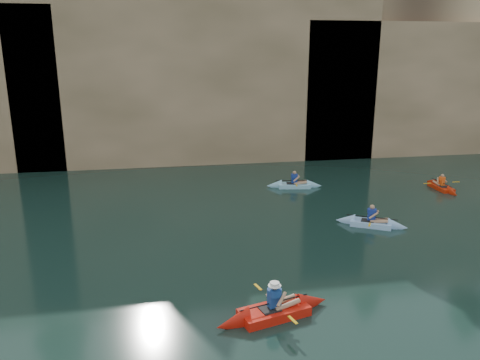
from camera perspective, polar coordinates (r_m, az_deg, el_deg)
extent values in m
cube|color=tan|center=(39.42, -8.70, 13.09)|extent=(70.00, 16.00, 12.00)
cube|color=tan|center=(32.18, -4.61, 12.22)|extent=(24.00, 2.40, 11.40)
cube|color=tan|center=(39.59, 26.12, 10.18)|extent=(26.00, 2.40, 9.84)
cube|color=black|center=(31.98, -15.11, 4.32)|extent=(3.50, 1.00, 3.20)
cube|color=black|center=(33.67, 9.39, 6.29)|extent=(5.00, 1.00, 4.50)
cube|color=red|center=(14.04, 4.17, -15.71)|extent=(2.91, 1.56, 0.32)
cone|color=red|center=(14.65, 8.78, -14.44)|extent=(1.16, 1.06, 0.83)
cone|color=red|center=(13.53, -0.89, -16.97)|extent=(1.16, 1.06, 0.83)
cube|color=black|center=(13.92, 3.62, -15.40)|extent=(0.67, 0.64, 0.04)
cube|color=navy|center=(13.83, 4.20, -14.16)|extent=(0.41, 0.32, 0.53)
sphere|color=tan|center=(13.64, 4.23, -12.77)|extent=(0.22, 0.22, 0.22)
cylinder|color=black|center=(13.89, 4.19, -14.65)|extent=(2.15, 0.61, 0.04)
cube|color=gold|center=(14.67, 2.21, -12.90)|extent=(0.19, 0.43, 0.02)
cube|color=gold|center=(13.15, 6.44, -16.58)|extent=(0.19, 0.43, 0.02)
cylinder|color=white|center=(13.62, 4.24, -12.61)|extent=(0.38, 0.38, 0.11)
cube|color=#98C9FF|center=(21.44, 15.68, -5.08)|extent=(2.44, 1.86, 0.27)
cone|color=#98C9FF|center=(21.41, 18.68, -5.35)|extent=(1.10, 1.06, 0.74)
cone|color=#98C9FF|center=(21.53, 12.71, -4.79)|extent=(1.10, 1.06, 0.74)
cube|color=black|center=(21.41, 15.30, -4.78)|extent=(0.71, 0.67, 0.04)
cube|color=navy|center=(21.31, 15.76, -4.09)|extent=(0.40, 0.36, 0.49)
sphere|color=tan|center=(21.20, 15.83, -3.19)|extent=(0.21, 0.21, 0.21)
cylinder|color=black|center=(21.35, 15.74, -4.38)|extent=(1.90, 1.12, 0.04)
cube|color=gold|center=(22.28, 15.94, -3.57)|extent=(0.28, 0.40, 0.02)
cube|color=gold|center=(20.42, 15.51, -5.27)|extent=(0.28, 0.40, 0.02)
cube|color=red|center=(28.44, 23.31, -0.80)|extent=(0.71, 2.29, 0.24)
cone|color=red|center=(29.31, 22.20, -0.23)|extent=(0.67, 0.81, 0.66)
cone|color=red|center=(27.58, 24.50, -1.41)|extent=(0.67, 0.81, 0.66)
cube|color=black|center=(28.30, 23.49, -0.71)|extent=(0.42, 0.55, 0.04)
cube|color=#FF5915|center=(28.35, 23.39, -0.13)|extent=(0.20, 0.30, 0.44)
sphere|color=tan|center=(28.28, 23.45, 0.49)|extent=(0.18, 0.18, 0.18)
cylinder|color=black|center=(28.37, 23.37, -0.30)|extent=(0.06, 1.94, 0.04)
cube|color=gold|center=(27.91, 21.86, -0.38)|extent=(0.42, 0.08, 0.02)
cube|color=gold|center=(28.85, 24.83, -0.22)|extent=(0.42, 0.08, 0.02)
cube|color=#8BCCE9|center=(26.64, 6.62, -0.63)|extent=(2.51, 1.15, 0.26)
cone|color=#8BCCE9|center=(26.80, 9.03, -0.62)|extent=(0.96, 0.86, 0.72)
cone|color=#8BCCE9|center=(26.52, 4.17, -0.64)|extent=(0.96, 0.86, 0.72)
cube|color=black|center=(26.59, 6.30, -0.42)|extent=(0.62, 0.54, 0.04)
cube|color=navy|center=(26.54, 6.64, 0.17)|extent=(0.36, 0.26, 0.48)
sphere|color=tan|center=(26.45, 6.66, 0.89)|extent=(0.20, 0.20, 0.20)
cylinder|color=black|center=(26.56, 6.63, -0.06)|extent=(2.11, 0.39, 0.04)
cube|color=gold|center=(27.49, 6.39, 0.47)|extent=(0.15, 0.43, 0.02)
cube|color=gold|center=(25.64, 6.90, -0.63)|extent=(0.15, 0.43, 0.02)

